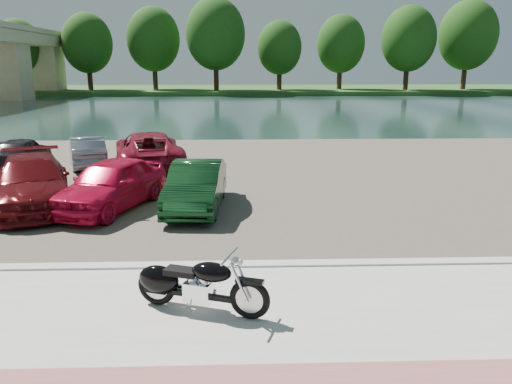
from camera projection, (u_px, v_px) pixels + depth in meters
ground at (235, 318)px, 8.24m from camera, size 200.00×200.00×0.00m
promenade at (235, 348)px, 7.26m from camera, size 60.00×6.00×0.10m
kerb at (236, 266)px, 10.16m from camera, size 60.00×0.30×0.14m
parking_lot at (237, 175)px, 18.88m from camera, size 60.00×18.00×0.04m
river at (238, 109)px, 46.97m from camera, size 120.00×40.00×0.00m
far_bank at (238, 90)px, 77.88m from camera, size 120.00×24.00×0.60m
far_trees at (268, 40)px, 70.24m from camera, size 70.25×10.68×12.52m
motorcycle at (189, 284)px, 8.19m from camera, size 2.25×1.05×1.05m
car_3 at (32, 182)px, 14.41m from camera, size 3.72×5.40×1.45m
car_4 at (110, 184)px, 14.19m from camera, size 3.00×4.57×1.45m
car_5 at (196, 186)px, 14.20m from camera, size 1.63×4.10×1.33m
car_8 at (21, 152)px, 19.91m from camera, size 1.68×3.75×1.25m
car_9 at (87, 151)px, 20.25m from camera, size 2.48×3.91×1.22m
car_10 at (149, 150)px, 19.65m from camera, size 3.63×5.77×1.48m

